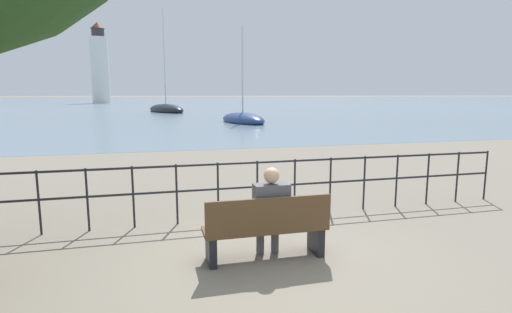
% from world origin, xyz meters
% --- Properties ---
extents(ground_plane, '(1000.00, 1000.00, 0.00)m').
position_xyz_m(ground_plane, '(0.00, 0.00, 0.00)').
color(ground_plane, gray).
extents(harbor_water, '(600.00, 300.00, 0.01)m').
position_xyz_m(harbor_water, '(0.00, 160.88, 0.00)').
color(harbor_water, slate).
rests_on(harbor_water, ground_plane).
extents(park_bench, '(1.69, 0.45, 0.90)m').
position_xyz_m(park_bench, '(0.00, -0.06, 0.43)').
color(park_bench, brown).
rests_on(park_bench, ground_plane).
extents(seated_person_left, '(0.48, 0.35, 1.26)m').
position_xyz_m(seated_person_left, '(0.08, 0.01, 0.69)').
color(seated_person_left, '#4C4C51').
rests_on(seated_person_left, ground_plane).
extents(promenade_railing, '(10.76, 0.04, 1.05)m').
position_xyz_m(promenade_railing, '(0.00, 1.78, 0.69)').
color(promenade_railing, black).
rests_on(promenade_railing, ground_plane).
extents(sailboat_0, '(5.37, 8.61, 12.72)m').
position_xyz_m(sailboat_0, '(0.29, 45.53, 0.34)').
color(sailboat_0, black).
rests_on(sailboat_0, ground_plane).
extents(sailboat_2, '(3.41, 6.52, 7.65)m').
position_xyz_m(sailboat_2, '(5.44, 25.50, 0.26)').
color(sailboat_2, navy).
rests_on(sailboat_2, ground_plane).
extents(harbor_lighthouse, '(4.15, 4.15, 18.99)m').
position_xyz_m(harbor_lighthouse, '(-13.03, 98.86, 8.83)').
color(harbor_lighthouse, white).
rests_on(harbor_lighthouse, ground_plane).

